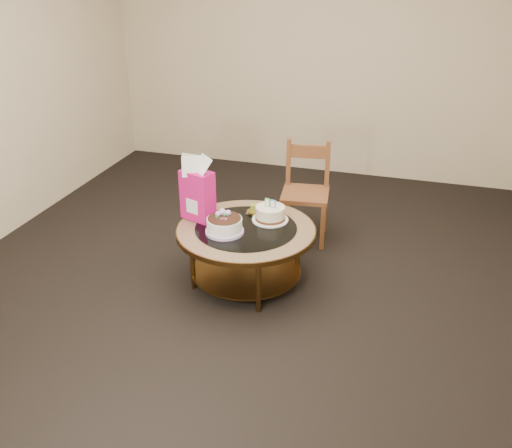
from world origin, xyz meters
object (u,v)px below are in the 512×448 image
(cream_cake, at_px, (270,214))
(gift_bag, at_px, (197,189))
(coffee_table, at_px, (246,237))
(dining_chair, at_px, (306,192))
(decorated_cake, at_px, (225,226))

(cream_cake, relative_size, gift_bag, 0.56)
(coffee_table, height_order, dining_chair, dining_chair)
(coffee_table, bearing_deg, decorated_cake, -134.62)
(decorated_cake, relative_size, cream_cake, 1.02)
(coffee_table, distance_m, cream_cake, 0.25)
(coffee_table, xyz_separation_m, dining_chair, (0.26, 0.85, 0.05))
(decorated_cake, distance_m, cream_cake, 0.38)
(gift_bag, xyz_separation_m, dining_chair, (0.64, 0.81, -0.27))
(coffee_table, height_order, gift_bag, gift_bag)
(gift_bag, height_order, dining_chair, gift_bag)
(coffee_table, bearing_deg, dining_chair, 73.25)
(decorated_cake, xyz_separation_m, gift_bag, (-0.26, 0.16, 0.19))
(decorated_cake, xyz_separation_m, cream_cake, (0.26, 0.28, 0.00))
(decorated_cake, bearing_deg, dining_chair, 68.86)
(cream_cake, bearing_deg, dining_chair, 97.45)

